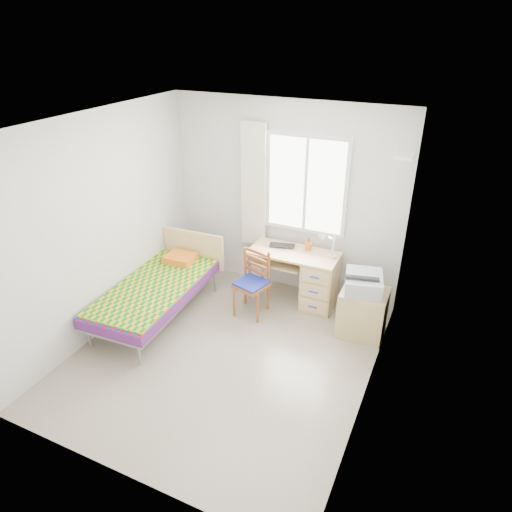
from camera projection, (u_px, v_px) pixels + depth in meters
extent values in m
plane|color=#BCAD93|center=(225.00, 354.00, 5.27)|extent=(3.50, 3.50, 0.00)
plane|color=white|center=(216.00, 125.00, 4.07)|extent=(3.50, 3.50, 0.00)
plane|color=silver|center=(284.00, 200.00, 6.08)|extent=(3.20, 0.00, 3.20)
plane|color=silver|center=(100.00, 227.00, 5.26)|extent=(0.00, 3.50, 3.50)
plane|color=silver|center=(379.00, 288.00, 4.07)|extent=(0.00, 3.50, 3.50)
cube|color=white|center=(306.00, 185.00, 5.84)|extent=(1.10, 0.04, 1.30)
cube|color=white|center=(306.00, 185.00, 5.83)|extent=(1.00, 0.02, 1.20)
cube|color=white|center=(306.00, 185.00, 5.82)|extent=(0.04, 0.02, 1.20)
cube|color=white|center=(254.00, 186.00, 6.11)|extent=(0.35, 0.05, 1.70)
cube|color=white|center=(405.00, 155.00, 4.85)|extent=(0.20, 0.32, 0.03)
cube|color=#93969B|center=(157.00, 296.00, 5.78)|extent=(0.94, 1.94, 0.06)
cube|color=#A90B25|center=(156.00, 290.00, 5.74)|extent=(0.98, 1.96, 0.13)
cube|color=gold|center=(154.00, 286.00, 5.69)|extent=(0.96, 1.84, 0.03)
cube|color=#DEC074|center=(194.00, 249.00, 6.41)|extent=(0.92, 0.09, 0.52)
cube|color=orange|center=(180.00, 258.00, 6.22)|extent=(0.39, 0.34, 0.10)
cylinder|color=#93969B|center=(89.00, 337.00, 5.30)|extent=(0.04, 0.04, 0.30)
cylinder|color=#93969B|center=(215.00, 282.00, 6.41)|extent=(0.04, 0.04, 0.30)
cube|color=#DEC074|center=(294.00, 253.00, 5.96)|extent=(1.17, 0.55, 0.03)
cube|color=tan|center=(320.00, 283.00, 5.99)|extent=(0.41, 0.52, 0.70)
cube|color=tan|center=(279.00, 260.00, 6.11)|extent=(0.71, 0.50, 0.02)
cylinder|color=#93969B|center=(249.00, 276.00, 6.16)|extent=(0.03, 0.03, 0.70)
cylinder|color=#93969B|center=(263.00, 262.00, 6.51)|extent=(0.03, 0.03, 0.70)
cube|color=brown|center=(251.00, 285.00, 5.82)|extent=(0.45, 0.45, 0.04)
cube|color=navy|center=(251.00, 283.00, 5.81)|extent=(0.43, 0.43, 0.04)
cube|color=brown|center=(257.00, 262.00, 5.84)|extent=(0.33, 0.12, 0.37)
cylinder|color=brown|center=(234.00, 302.00, 5.85)|extent=(0.03, 0.03, 0.42)
cylinder|color=brown|center=(268.00, 281.00, 5.89)|extent=(0.04, 0.04, 0.85)
cube|color=tan|center=(363.00, 312.00, 5.49)|extent=(0.55, 0.49, 0.59)
cube|color=#DEC074|center=(342.00, 298.00, 5.53)|extent=(0.02, 0.44, 0.22)
cube|color=#DEC074|center=(340.00, 315.00, 5.65)|extent=(0.02, 0.44, 0.22)
cube|color=#ACB0B4|center=(364.00, 283.00, 5.34)|extent=(0.52, 0.57, 0.20)
cube|color=black|center=(365.00, 275.00, 5.29)|extent=(0.41, 0.46, 0.02)
imported|color=black|center=(282.00, 247.00, 6.05)|extent=(0.38, 0.29, 0.03)
cylinder|color=orange|center=(308.00, 246.00, 6.00)|extent=(0.10, 0.10, 0.10)
cylinder|color=white|center=(332.00, 256.00, 5.82)|extent=(0.10, 0.10, 0.03)
cylinder|color=white|center=(333.00, 246.00, 5.76)|extent=(0.02, 0.12, 0.27)
cylinder|color=white|center=(331.00, 238.00, 5.63)|extent=(0.13, 0.24, 0.11)
cone|color=white|center=(322.00, 238.00, 5.57)|extent=(0.14, 0.15, 0.13)
imported|color=gray|center=(284.00, 258.00, 6.11)|extent=(0.17, 0.22, 0.02)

